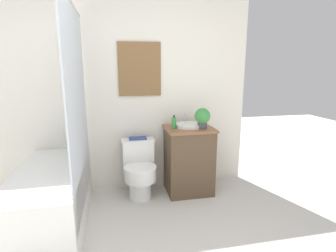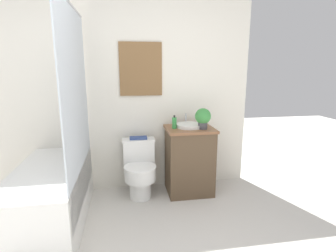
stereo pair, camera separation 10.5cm
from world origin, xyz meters
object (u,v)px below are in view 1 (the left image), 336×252
at_px(toilet, 139,169).
at_px(soap_bottle, 174,123).
at_px(potted_plant, 202,117).
at_px(book_on_tank, 138,138).
at_px(sink, 189,125).

distance_m(toilet, soap_bottle, 0.66).
bearing_deg(potted_plant, toilet, 173.95).
xyz_separation_m(soap_bottle, book_on_tank, (-0.40, 0.12, -0.19)).
xyz_separation_m(sink, book_on_tank, (-0.58, 0.09, -0.15)).
xyz_separation_m(toilet, book_on_tank, (0.00, 0.12, 0.33)).
relative_size(potted_plant, book_on_tank, 1.16).
distance_m(sink, book_on_tank, 0.61).
distance_m(toilet, potted_plant, 0.92).
xyz_separation_m(soap_bottle, potted_plant, (0.31, -0.07, 0.06)).
xyz_separation_m(toilet, soap_bottle, (0.40, -0.00, 0.53)).
bearing_deg(soap_bottle, potted_plant, -13.16).
height_order(sink, potted_plant, potted_plant).
height_order(sink, soap_bottle, soap_bottle).
distance_m(potted_plant, book_on_tank, 0.78).
bearing_deg(potted_plant, sink, 140.77).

